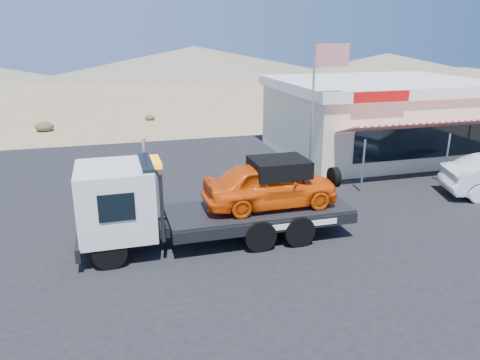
# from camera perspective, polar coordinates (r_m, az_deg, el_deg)

# --- Properties ---
(ground) EXTENTS (120.00, 120.00, 0.00)m
(ground) POSITION_cam_1_polar(r_m,az_deg,el_deg) (14.64, -1.43, -7.90)
(ground) COLOR #9D8259
(ground) RESTS_ON ground
(asphalt_lot) EXTENTS (32.00, 24.00, 0.02)m
(asphalt_lot) POSITION_cam_1_polar(r_m,az_deg,el_deg) (17.81, 2.37, -3.08)
(asphalt_lot) COLOR black
(asphalt_lot) RESTS_ON ground
(tow_truck) EXTENTS (8.30, 2.46, 2.77)m
(tow_truck) POSITION_cam_1_polar(r_m,az_deg,el_deg) (14.34, -3.61, -2.03)
(tow_truck) COLOR black
(tow_truck) RESTS_ON asphalt_lot
(jerky_store) EXTENTS (10.40, 9.97, 3.90)m
(jerky_store) POSITION_cam_1_polar(r_m,az_deg,el_deg) (26.12, 16.28, 7.45)
(jerky_store) COLOR beige
(jerky_store) RESTS_ON asphalt_lot
(flagpole) EXTENTS (1.55, 0.10, 6.00)m
(flagpole) POSITION_cam_1_polar(r_m,az_deg,el_deg) (19.31, 9.50, 9.85)
(flagpole) COLOR #99999E
(flagpole) RESTS_ON asphalt_lot
(distant_hills) EXTENTS (126.00, 48.00, 4.20)m
(distant_hills) POSITION_cam_1_polar(r_m,az_deg,el_deg) (68.38, -21.96, 12.76)
(distant_hills) COLOR #726B59
(distant_hills) RESTS_ON ground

